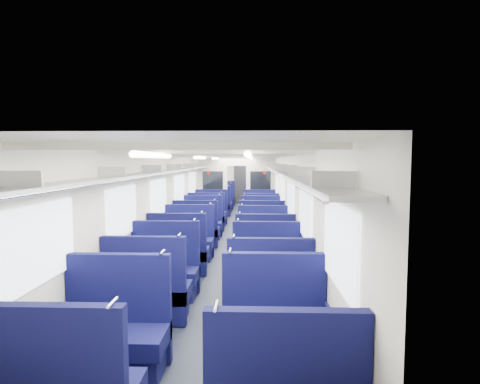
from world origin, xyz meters
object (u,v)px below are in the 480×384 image
Objects in this scene: seat_5 at (270,297)px; seat_7 at (267,274)px; seat_22 at (219,203)px; seat_2 at (115,336)px; seat_14 at (202,225)px; seat_12 at (196,232)px; seat_21 at (259,207)px; seat_17 at (260,220)px; seat_26 at (223,198)px; seat_20 at (217,206)px; seat_11 at (263,244)px; seat_13 at (262,232)px; seat_15 at (261,226)px; seat_6 at (164,273)px; seat_18 at (211,214)px; bulkhead at (237,187)px; seat_25 at (258,201)px; end_door at (241,184)px; seat_4 at (148,294)px; seat_8 at (179,254)px; seat_27 at (258,198)px; seat_10 at (188,242)px; seat_24 at (221,201)px; seat_16 at (207,219)px; seat_3 at (274,334)px; seat_23 at (258,203)px.

seat_5 is 1.04m from seat_7.
seat_2 is at bearing -90.00° from seat_22.
seat_2 and seat_14 have the same top height.
seat_21 is at bearing 73.06° from seat_12.
seat_17 is 6.89m from seat_26.
seat_20 is 1.08m from seat_22.
seat_12 is at bearing 141.05° from seat_11.
seat_11 is at bearing -90.00° from seat_13.
seat_6 is at bearing -109.72° from seat_15.
seat_18 is 1.00× the size of seat_21.
seat_22 is at bearing 106.73° from seat_15.
bulkhead is 3.33m from seat_25.
seat_13 is at bearing -79.34° from seat_26.
seat_15 is 1.00× the size of seat_17.
end_door reaches higher than seat_4.
bulkhead reaches higher than seat_8.
seat_21 is at bearing 90.00° from seat_17.
seat_17 is at bearing 52.10° from seat_12.
seat_27 is (1.66, 7.73, 0.00)m from seat_14.
seat_5 is 3.80m from seat_10.
seat_8 and seat_14 have the same top height.
seat_11 is 9.14m from seat_24.
seat_14 is (0.00, 2.36, 0.00)m from seat_10.
seat_2 is at bearing -94.55° from bulkhead.
seat_6 and seat_24 have the same top height.
seat_2 is at bearing -98.36° from seat_21.
seat_16 is 1.00× the size of seat_25.
seat_14 is 1.00× the size of seat_16.
seat_26 is at bearing 90.00° from seat_10.
seat_16 is at bearing -90.00° from seat_24.
seat_3 and seat_5 have the same top height.
seat_23 is at bearing 90.00° from seat_7.
seat_5 and seat_12 have the same top height.
seat_2 is 1.00× the size of seat_4.
seat_11 is 1.00× the size of seat_18.
seat_4 is at bearing -90.00° from seat_14.
seat_4 and seat_7 have the same top height.
seat_6 is 1.24m from seat_8.
seat_7 is at bearing -82.39° from seat_26.
seat_27 is at bearing 83.56° from seat_2.
seat_10 is 6.71m from seat_20.
end_door is 1.61× the size of seat_21.
seat_27 is (0.00, 6.72, 0.00)m from seat_17.
seat_18 is 1.00× the size of seat_25.
seat_11 is at bearing -56.10° from seat_14.
seat_3 is 1.00× the size of seat_27.
seat_13 is at bearing 74.16° from seat_2.
seat_25 is (1.66, 11.28, 0.00)m from seat_6.
seat_17 is at bearing 90.00° from seat_7.
seat_11 is at bearing -78.13° from seat_22.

